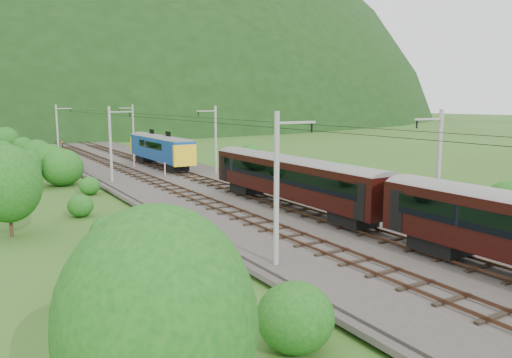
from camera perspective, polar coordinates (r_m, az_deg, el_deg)
ground at (r=30.41m, az=12.21°, el=-8.12°), size 600.00×600.00×0.00m
railbed at (r=38.00m, az=1.85°, el=-4.27°), size 14.00×220.00×0.30m
track_left at (r=36.74m, az=-1.30°, el=-4.38°), size 2.40×220.00×0.27m
track_right at (r=39.28m, az=4.80°, el=-3.54°), size 2.40×220.00×0.27m
catenary_left at (r=55.06m, az=-16.22°, el=4.04°), size 2.54×192.28×8.00m
catenary_right at (r=59.36m, az=-4.70°, el=4.68°), size 2.54×192.28×8.00m
overhead_wires at (r=37.05m, az=1.91°, el=6.25°), size 4.83×198.00×0.03m
mountain_main at (r=281.95m, az=-27.03°, el=6.08°), size 504.00×360.00×244.00m
hazard_post_near at (r=67.40m, az=-13.77°, el=2.06°), size 0.17×0.17×1.64m
hazard_post_far at (r=58.63m, az=-10.37°, el=1.12°), size 0.16×0.16×1.50m
signal at (r=90.32m, az=-21.25°, el=3.55°), size 0.21×0.21×1.87m
vegetation_left at (r=49.24m, az=-23.16°, el=0.54°), size 11.55×149.17×6.56m
vegetation_right at (r=46.87m, az=13.32°, el=-0.51°), size 6.17×101.83×3.21m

